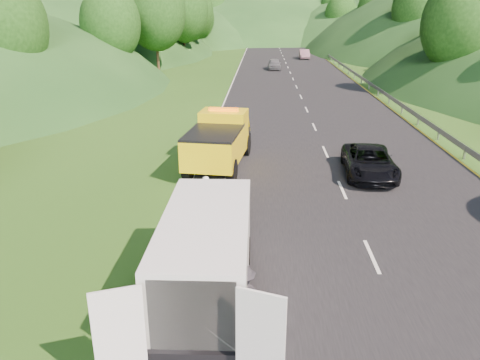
{
  "coord_description": "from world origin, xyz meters",
  "views": [
    {
      "loc": [
        -0.67,
        -15.61,
        7.53
      ],
      "look_at": [
        -1.45,
        1.55,
        1.3
      ],
      "focal_mm": 35.0,
      "sensor_mm": 36.0,
      "label": 1
    }
  ],
  "objects_px": {
    "child": "(208,222)",
    "passing_suv": "(368,176)",
    "tow_truck": "(219,140)",
    "white_van": "(207,250)",
    "suitcase": "(180,205)",
    "worker": "(242,329)",
    "woman": "(207,212)",
    "spare_tire": "(239,359)"
  },
  "relations": [
    {
      "from": "tow_truck",
      "to": "spare_tire",
      "type": "distance_m",
      "value": 14.33
    },
    {
      "from": "child",
      "to": "white_van",
      "type": "bearing_deg",
      "value": -32.7
    },
    {
      "from": "suitcase",
      "to": "passing_suv",
      "type": "height_order",
      "value": "passing_suv"
    },
    {
      "from": "white_van",
      "to": "child",
      "type": "xyz_separation_m",
      "value": [
        -0.55,
        4.84,
        -1.41
      ]
    },
    {
      "from": "passing_suv",
      "to": "child",
      "type": "bearing_deg",
      "value": -138.68
    },
    {
      "from": "tow_truck",
      "to": "white_van",
      "type": "height_order",
      "value": "tow_truck"
    },
    {
      "from": "tow_truck",
      "to": "suitcase",
      "type": "xyz_separation_m",
      "value": [
        -1.07,
        -5.9,
        -1.09
      ]
    },
    {
      "from": "white_van",
      "to": "woman",
      "type": "relative_size",
      "value": 4.7
    },
    {
      "from": "tow_truck",
      "to": "suitcase",
      "type": "relative_size",
      "value": 12.42
    },
    {
      "from": "worker",
      "to": "woman",
      "type": "bearing_deg",
      "value": 90.5
    },
    {
      "from": "white_van",
      "to": "tow_truck",
      "type": "bearing_deg",
      "value": 92.73
    },
    {
      "from": "woman",
      "to": "spare_tire",
      "type": "xyz_separation_m",
      "value": [
        1.66,
        -8.24,
        0.0
      ]
    },
    {
      "from": "worker",
      "to": "spare_tire",
      "type": "relative_size",
      "value": 2.73
    },
    {
      "from": "tow_truck",
      "to": "woman",
      "type": "relative_size",
      "value": 4.47
    },
    {
      "from": "woman",
      "to": "worker",
      "type": "relative_size",
      "value": 0.84
    },
    {
      "from": "white_van",
      "to": "spare_tire",
      "type": "height_order",
      "value": "white_van"
    },
    {
      "from": "child",
      "to": "spare_tire",
      "type": "xyz_separation_m",
      "value": [
        1.54,
        -7.38,
        0.0
      ]
    },
    {
      "from": "white_van",
      "to": "worker",
      "type": "bearing_deg",
      "value": -55.82
    },
    {
      "from": "child",
      "to": "passing_suv",
      "type": "xyz_separation_m",
      "value": [
        7.2,
        5.6,
        0.0
      ]
    },
    {
      "from": "spare_tire",
      "to": "passing_suv",
      "type": "relative_size",
      "value": 0.13
    },
    {
      "from": "spare_tire",
      "to": "passing_suv",
      "type": "xyz_separation_m",
      "value": [
        5.65,
        12.98,
        0.0
      ]
    },
    {
      "from": "woman",
      "to": "spare_tire",
      "type": "height_order",
      "value": "woman"
    },
    {
      "from": "child",
      "to": "passing_suv",
      "type": "height_order",
      "value": "passing_suv"
    },
    {
      "from": "white_van",
      "to": "woman",
      "type": "bearing_deg",
      "value": 95.97
    },
    {
      "from": "child",
      "to": "worker",
      "type": "bearing_deg",
      "value": -25.19
    },
    {
      "from": "worker",
      "to": "suitcase",
      "type": "bearing_deg",
      "value": 98.38
    },
    {
      "from": "tow_truck",
      "to": "passing_suv",
      "type": "xyz_separation_m",
      "value": [
        7.33,
        -1.19,
        -1.36
      ]
    },
    {
      "from": "child",
      "to": "worker",
      "type": "height_order",
      "value": "worker"
    },
    {
      "from": "woman",
      "to": "suitcase",
      "type": "bearing_deg",
      "value": 65.68
    },
    {
      "from": "woman",
      "to": "suitcase",
      "type": "relative_size",
      "value": 2.78
    },
    {
      "from": "tow_truck",
      "to": "passing_suv",
      "type": "height_order",
      "value": "tow_truck"
    },
    {
      "from": "passing_suv",
      "to": "suitcase",
      "type": "bearing_deg",
      "value": -147.28
    },
    {
      "from": "tow_truck",
      "to": "spare_tire",
      "type": "xyz_separation_m",
      "value": [
        1.68,
        -14.17,
        -1.36
      ]
    },
    {
      "from": "woman",
      "to": "suitcase",
      "type": "xyz_separation_m",
      "value": [
        -1.09,
        0.03,
        0.27
      ]
    },
    {
      "from": "spare_tire",
      "to": "child",
      "type": "bearing_deg",
      "value": 101.81
    },
    {
      "from": "tow_truck",
      "to": "white_van",
      "type": "relative_size",
      "value": 0.95
    },
    {
      "from": "woman",
      "to": "worker",
      "type": "bearing_deg",
      "value": 170.42
    },
    {
      "from": "suitcase",
      "to": "tow_truck",
      "type": "bearing_deg",
      "value": 79.71
    },
    {
      "from": "suitcase",
      "to": "spare_tire",
      "type": "xyz_separation_m",
      "value": [
        2.75,
        -8.27,
        -0.27
      ]
    },
    {
      "from": "worker",
      "to": "suitcase",
      "type": "distance_m",
      "value": 7.71
    },
    {
      "from": "suitcase",
      "to": "spare_tire",
      "type": "relative_size",
      "value": 0.83
    },
    {
      "from": "suitcase",
      "to": "spare_tire",
      "type": "bearing_deg",
      "value": -71.62
    }
  ]
}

